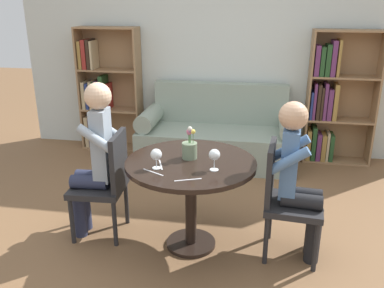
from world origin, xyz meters
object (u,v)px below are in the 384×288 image
bookshelf_right (332,101)px  wine_glass_right (214,155)px  chair_right (285,196)px  wine_glass_left (156,155)px  flower_vase (190,148)px  bookshelf_left (104,91)px  chair_left (106,180)px  person_right (299,178)px  couch (218,137)px  person_left (94,157)px

bookshelf_right → wine_glass_right: size_ratio=9.92×
wine_glass_right → chair_right: bearing=17.0°
wine_glass_left → flower_vase: (0.20, 0.24, -0.02)m
bookshelf_left → flower_vase: size_ratio=6.12×
chair_left → person_right: (1.52, -0.05, 0.17)m
couch → person_left: 2.03m
bookshelf_right → person_left: bearing=-135.6°
wine_glass_left → bookshelf_right: bearing=56.1°
bookshelf_right → wine_glass_left: 2.78m
bookshelf_left → bookshelf_right: 2.86m
bookshelf_right → wine_glass_left: size_ratio=10.57×
bookshelf_right → person_right: bookshelf_right is taller
person_left → chair_left: bearing=92.6°
wine_glass_right → flower_vase: 0.29m
person_left → person_right: size_ratio=1.06×
chair_left → bookshelf_left: bearing=-162.3°
bookshelf_left → person_right: size_ratio=1.28×
wine_glass_left → wine_glass_right: wine_glass_right is taller
wine_glass_right → wine_glass_left: bearing=-174.6°
bookshelf_right → chair_left: bookshelf_right is taller
bookshelf_left → chair_left: 2.25m
flower_vase → bookshelf_right: bearing=57.0°
bookshelf_right → person_right: (-0.52, -2.12, -0.09)m
wine_glass_left → couch: bearing=83.8°
person_right → flower_vase: (-0.82, 0.05, 0.16)m
bookshelf_right → flower_vase: size_ratio=6.12×
chair_left → wine_glass_right: 1.00m
chair_left → person_left: bearing=-87.4°
wine_glass_left → chair_left: bearing=154.7°
chair_left → flower_vase: (0.70, 0.00, 0.32)m
bookshelf_left → flower_vase: bookshelf_left is taller
person_left → person_right: person_left is taller
bookshelf_right → chair_left: size_ratio=1.75×
couch → bookshelf_right: size_ratio=1.19×
chair_left → person_right: bearing=84.5°
flower_vase → chair_left: bearing=-179.8°
bookshelf_right → chair_right: (-0.61, -2.11, -0.25)m
bookshelf_right → bookshelf_left: bearing=179.9°
couch → chair_left: size_ratio=2.08×
bookshelf_left → flower_vase: (1.51, -2.08, 0.06)m
chair_left → chair_right: (1.43, -0.04, 0.00)m
person_left → wine_glass_left: size_ratio=8.75×
couch → wine_glass_left: size_ratio=12.56×
chair_right → flower_vase: 0.81m
person_left → couch: bearing=152.6°
bookshelf_left → wine_glass_left: (1.31, -2.31, 0.08)m
chair_right → wine_glass_left: 1.02m
person_left → wine_glass_right: (0.99, -0.19, 0.15)m
wine_glass_left → wine_glass_right: 0.42m
chair_right → person_right: size_ratio=0.73×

